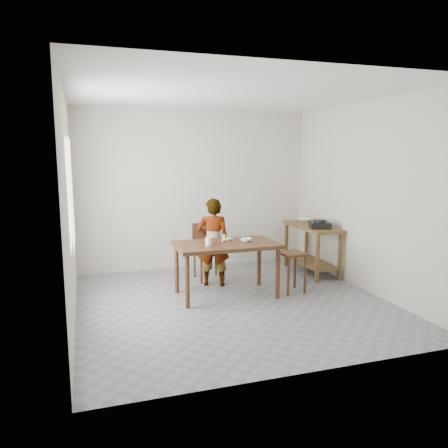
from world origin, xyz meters
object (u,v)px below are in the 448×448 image
object	(u,v)px
dining_chair	(209,252)
stool	(292,272)
prep_counter	(311,249)
dining_table	(226,269)
child	(213,242)

from	to	relation	value
dining_chair	stool	world-z (taller)	dining_chair
prep_counter	stool	distance (m)	1.14
dining_table	child	xyz separation A→B (m)	(-0.03, 0.53, 0.29)
prep_counter	child	distance (m)	1.78
child	stool	distance (m)	1.23
child	dining_table	bearing A→B (deg)	114.44
dining_table	child	world-z (taller)	child
dining_table	prep_counter	size ratio (longest dim) A/B	1.17
prep_counter	child	size ratio (longest dim) A/B	0.91
dining_table	prep_counter	world-z (taller)	prep_counter
dining_table	dining_chair	size ratio (longest dim) A/B	1.60
child	dining_chair	xyz separation A→B (m)	(0.02, 0.33, -0.22)
dining_chair	stool	bearing A→B (deg)	-48.47
child	prep_counter	bearing A→B (deg)	-153.31
prep_counter	child	xyz separation A→B (m)	(-1.75, -0.17, 0.26)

